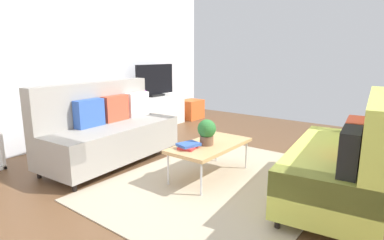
{
  "coord_description": "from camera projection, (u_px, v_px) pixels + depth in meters",
  "views": [
    {
      "loc": [
        -3.0,
        -1.95,
        1.47
      ],
      "look_at": [
        0.05,
        0.39,
        0.65
      ],
      "focal_mm": 28.79,
      "sensor_mm": 36.0,
      "label": 1
    }
  ],
  "objects": [
    {
      "name": "vase_0",
      "position": [
        131.0,
        95.0,
        5.85
      ],
      "size": [
        0.11,
        0.11,
        0.17
      ],
      "primitive_type": "cylinder",
      "color": "#B24C4C",
      "rests_on": "tv_console"
    },
    {
      "name": "tv",
      "position": [
        155.0,
        81.0,
        6.21
      ],
      "size": [
        1.0,
        0.2,
        0.64
      ],
      "color": "black",
      "rests_on": "tv_console"
    },
    {
      "name": "table_book_0",
      "position": [
        189.0,
        147.0,
        3.51
      ],
      "size": [
        0.27,
        0.23,
        0.03
      ],
      "primitive_type": "cube",
      "rotation": [
        0.0,
        0.0,
        0.23
      ],
      "color": "red",
      "rests_on": "coffee_table"
    },
    {
      "name": "potted_plant",
      "position": [
        207.0,
        131.0,
        3.62
      ],
      "size": [
        0.22,
        0.22,
        0.31
      ],
      "color": "brown",
      "rests_on": "coffee_table"
    },
    {
      "name": "area_rug",
      "position": [
        221.0,
        181.0,
        3.62
      ],
      "size": [
        2.9,
        2.2,
        0.01
      ],
      "primitive_type": "cube",
      "color": "tan",
      "rests_on": "ground_plane"
    },
    {
      "name": "wall_far",
      "position": [
        76.0,
        56.0,
        5.16
      ],
      "size": [
        6.4,
        0.12,
        2.9
      ],
      "primitive_type": "cube",
      "color": "silver",
      "rests_on": "ground_plane"
    },
    {
      "name": "table_book_1",
      "position": [
        189.0,
        144.0,
        3.51
      ],
      "size": [
        0.28,
        0.23,
        0.03
      ],
      "primitive_type": "cube",
      "rotation": [
        0.0,
        0.0,
        -0.25
      ],
      "color": "#3359B2",
      "rests_on": "table_book_0"
    },
    {
      "name": "couch_beige",
      "position": [
        108.0,
        130.0,
        4.23
      ],
      "size": [
        1.96,
        0.98,
        1.1
      ],
      "rotation": [
        0.0,
        0.0,
        3.22
      ],
      "color": "gray",
      "rests_on": "ground_plane"
    },
    {
      "name": "couch_green",
      "position": [
        345.0,
        159.0,
        3.07
      ],
      "size": [
        1.98,
        1.05,
        1.1
      ],
      "rotation": [
        0.0,
        0.0,
        0.11
      ],
      "color": "#C1CC51",
      "rests_on": "ground_plane"
    },
    {
      "name": "bottle_1",
      "position": [
        145.0,
        94.0,
        6.01
      ],
      "size": [
        0.05,
        0.05,
        0.16
      ],
      "primitive_type": "cylinder",
      "color": "purple",
      "rests_on": "tv_console"
    },
    {
      "name": "bottle_0",
      "position": [
        141.0,
        94.0,
        5.93
      ],
      "size": [
        0.05,
        0.05,
        0.17
      ],
      "primitive_type": "cylinder",
      "color": "#262626",
      "rests_on": "tv_console"
    },
    {
      "name": "coffee_table",
      "position": [
        210.0,
        146.0,
        3.7
      ],
      "size": [
        1.1,
        0.56,
        0.42
      ],
      "color": "tan",
      "rests_on": "ground_plane"
    },
    {
      "name": "ground_plane",
      "position": [
        214.0,
        176.0,
        3.79
      ],
      "size": [
        7.68,
        7.68,
        0.0
      ],
      "primitive_type": "plane",
      "color": "brown"
    },
    {
      "name": "storage_trunk",
      "position": [
        191.0,
        109.0,
        7.17
      ],
      "size": [
        0.52,
        0.4,
        0.44
      ],
      "primitive_type": "cube",
      "color": "orange",
      "rests_on": "ground_plane"
    },
    {
      "name": "tv_console",
      "position": [
        155.0,
        111.0,
        6.36
      ],
      "size": [
        1.4,
        0.44,
        0.64
      ],
      "primitive_type": "cube",
      "color": "silver",
      "rests_on": "ground_plane"
    }
  ]
}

